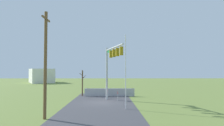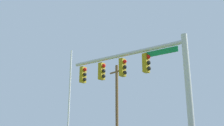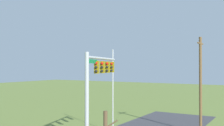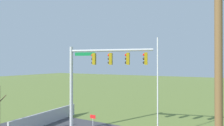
# 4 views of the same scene
# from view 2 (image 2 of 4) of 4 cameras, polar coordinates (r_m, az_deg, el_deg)

# --- Properties ---
(signal_mast) EXTENTS (6.78, 2.06, 7.24)m
(signal_mast) POSITION_cam_2_polar(r_m,az_deg,el_deg) (12.80, 7.24, -4.23)
(signal_mast) COLOR #B2B5BA
(signal_mast) RESTS_ON ground_plane
(flagpole) EXTENTS (0.10, 0.10, 7.85)m
(flagpole) POSITION_cam_2_polar(r_m,az_deg,el_deg) (15.53, -9.62, -11.09)
(flagpole) COLOR silver
(flagpole) RESTS_ON ground_plane
(utility_pole) EXTENTS (1.90, 0.26, 9.00)m
(utility_pole) POSITION_cam_2_polar(r_m,az_deg,el_deg) (22.97, 1.11, -10.99)
(utility_pole) COLOR brown
(utility_pole) RESTS_ON ground_plane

